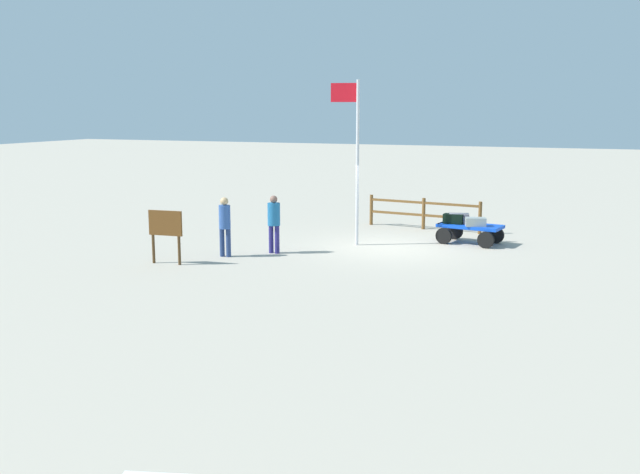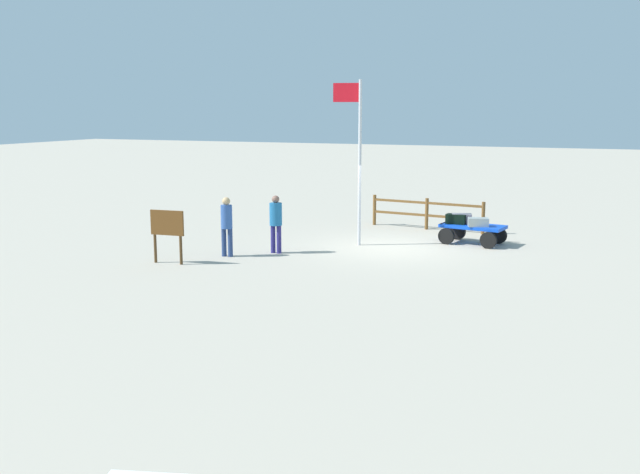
{
  "view_description": "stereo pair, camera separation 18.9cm",
  "coord_description": "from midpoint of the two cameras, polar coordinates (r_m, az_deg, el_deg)",
  "views": [
    {
      "loc": [
        -6.02,
        21.18,
        4.26
      ],
      "look_at": [
        -0.05,
        6.0,
        1.34
      ],
      "focal_mm": 40.72,
      "sensor_mm": 36.0,
      "label": 1
    },
    {
      "loc": [
        -6.19,
        21.11,
        4.26
      ],
      "look_at": [
        -0.05,
        6.0,
        1.34
      ],
      "focal_mm": 40.72,
      "sensor_mm": 36.0,
      "label": 2
    }
  ],
  "objects": [
    {
      "name": "worker_trailing",
      "position": [
        21.0,
        -7.75,
        1.14
      ],
      "size": [
        0.35,
        0.35,
        1.73
      ],
      "color": "navy",
      "rests_on": "ground"
    },
    {
      "name": "flagpole",
      "position": [
        22.44,
        2.49,
        6.95
      ],
      "size": [
        0.91,
        0.19,
        5.09
      ],
      "color": "silver",
      "rests_on": "ground"
    },
    {
      "name": "suitcase_grey",
      "position": [
        23.39,
        10.22,
        1.41
      ],
      "size": [
        0.65,
        0.35,
        0.31
      ],
      "color": "black",
      "rests_on": "luggage_cart"
    },
    {
      "name": "wooden_fence",
      "position": [
        25.86,
        7.94,
        2.02
      ],
      "size": [
        4.16,
        0.65,
        1.11
      ],
      "color": "brown",
      "rests_on": "ground"
    },
    {
      "name": "worker_lead",
      "position": [
        21.35,
        -3.9,
        1.41
      ],
      "size": [
        0.39,
        0.39,
        1.72
      ],
      "color": "navy",
      "rests_on": "ground"
    },
    {
      "name": "suitcase_dark",
      "position": [
        23.48,
        10.64,
        1.44
      ],
      "size": [
        0.68,
        0.48,
        0.32
      ],
      "color": "gray",
      "rests_on": "luggage_cart"
    },
    {
      "name": "ground_plane",
      "position": [
        22.41,
        5.25,
        -0.84
      ],
      "size": [
        120.0,
        120.0,
        0.0
      ],
      "primitive_type": "plane",
      "color": "#B1A694"
    },
    {
      "name": "signboard",
      "position": [
        20.3,
        -12.31,
        0.67
      ],
      "size": [
        1.0,
        0.14,
        1.48
      ],
      "color": "#4C3319",
      "rests_on": "ground"
    },
    {
      "name": "luggage_cart",
      "position": [
        23.39,
        11.44,
        0.56
      ],
      "size": [
        2.09,
        1.4,
        0.61
      ],
      "color": "blue",
      "rests_on": "ground"
    },
    {
      "name": "suitcase_olive",
      "position": [
        23.04,
        11.9,
        1.17
      ],
      "size": [
        0.7,
        0.54,
        0.27
      ],
      "color": "gray",
      "rests_on": "luggage_cart"
    }
  ]
}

